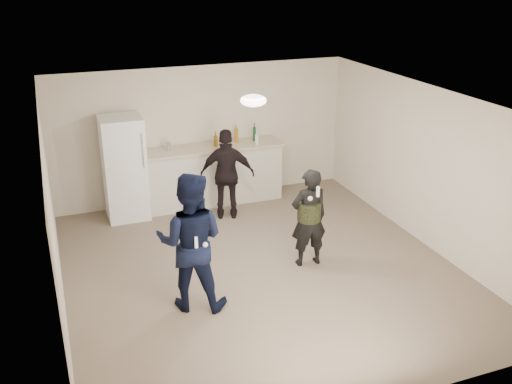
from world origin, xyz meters
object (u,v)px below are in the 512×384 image
object	(u,v)px
man	(191,242)
woman	(309,218)
spectator	(227,174)
fridge	(124,168)
shaker	(168,146)
counter	(211,176)

from	to	relation	value
man	woman	size ratio (longest dim) A/B	1.23
woman	spectator	size ratio (longest dim) A/B	0.94
fridge	spectator	xyz separation A→B (m)	(1.65, -0.66, -0.10)
shaker	fridge	bearing A→B (deg)	-171.83
shaker	woman	size ratio (longest dim) A/B	0.11
shaker	woman	xyz separation A→B (m)	(1.43, -2.79, -0.43)
counter	fridge	world-z (taller)	fridge
man	spectator	world-z (taller)	man
fridge	shaker	size ratio (longest dim) A/B	10.59
counter	woman	world-z (taller)	woman
fridge	woman	bearing A→B (deg)	-50.00
spectator	shaker	bearing A→B (deg)	-24.72
woman	spectator	distance (m)	2.10
counter	man	world-z (taller)	man
counter	spectator	size ratio (longest dim) A/B	1.63
fridge	shaker	world-z (taller)	fridge
man	woman	xyz separation A→B (m)	(1.88, 0.48, -0.17)
counter	fridge	size ratio (longest dim) A/B	1.44
shaker	man	world-z (taller)	man
woman	shaker	bearing A→B (deg)	-60.15
shaker	man	distance (m)	3.30
counter	man	distance (m)	3.46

